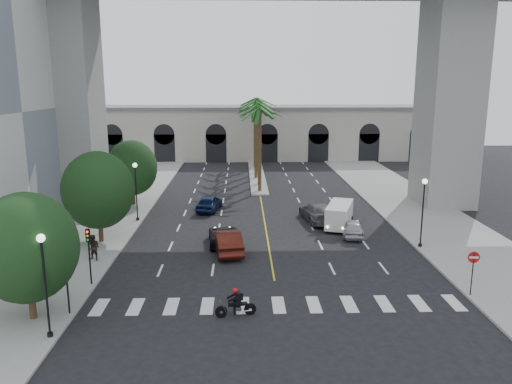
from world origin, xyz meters
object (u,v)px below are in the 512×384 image
Objects in this scene: lamp_post_left_near at (45,277)px; lamp_post_right at (423,207)px; traffic_signal_near at (66,272)px; pedestrian_b at (94,248)px; do_not_enter_sign at (473,264)px; motorcycle_rider at (237,303)px; car_e at (209,203)px; car_a at (352,228)px; cargo_van at (339,215)px; car_c at (224,235)px; car_b at (227,241)px; lamp_post_left_far at (136,187)px; traffic_signal_far at (89,247)px; car_d at (318,212)px.

lamp_post_right is (22.80, 13.00, 0.00)m from lamp_post_left_near.
traffic_signal_near is 8.35m from pedestrian_b.
do_not_enter_sign is (22.62, 4.19, -1.19)m from lamp_post_left_near.
car_e is at bearing 86.92° from motorcycle_rider.
cargo_van is at bearing -67.94° from car_a.
car_e is (6.20, 24.84, -2.44)m from lamp_post_left_near.
car_a reaches higher than car_c.
car_a is 1.46× the size of do_not_enter_sign.
do_not_enter_sign is at bearing 141.01° from car_b.
motorcycle_rider is 18.62m from cargo_van.
lamp_post_left_far reaches higher than car_c.
traffic_signal_far reaches higher than car_b.
car_d is 3.16× the size of pedestrian_b.
traffic_signal_far is (0.10, 6.50, -0.71)m from lamp_post_left_near.
do_not_enter_sign is at bearing 4.28° from traffic_signal_near.
car_a is (9.28, 14.04, -0.03)m from motorcycle_rider.
do_not_enter_sign is (23.54, -6.48, 0.97)m from pedestrian_b.
lamp_post_right reaches higher than car_c.
motorcycle_rider is 13.76m from do_not_enter_sign.
lamp_post_left_near reaches higher than car_d.
cargo_van is (11.53, -6.15, 0.37)m from car_e.
car_b is at bearing -178.18° from lamp_post_right.
cargo_van is (9.44, 6.15, 0.30)m from car_b.
car_b is (8.19, 10.04, -1.66)m from traffic_signal_near.
traffic_signal_near is 24.38m from car_d.
car_d is (16.19, -0.26, -2.38)m from lamp_post_left_far.
car_c is (-14.85, 1.50, -2.55)m from lamp_post_right.
motorcycle_rider is at bearing 13.70° from lamp_post_left_near.
lamp_post_right is at bearing 15.98° from traffic_signal_far.
car_e is (-12.15, 8.59, 0.09)m from car_a.
motorcycle_rider is (8.97, -0.29, -1.79)m from traffic_signal_near.
pedestrian_b is 0.65× the size of do_not_enter_sign.
do_not_enter_sign is (-0.18, -8.81, -1.19)m from lamp_post_right.
traffic_signal_near is at bearing -155.18° from lamp_post_right.
car_a is 20.06m from pedestrian_b.
cargo_van is at bearing 162.52° from car_e.
lamp_post_left_near is 16.73m from car_c.
pedestrian_b is at bearing -138.18° from cargo_van.
car_b is 12.48m from car_e.
lamp_post_right is 2.43× the size of motorcycle_rider.
traffic_signal_near is 1.65× the size of motorcycle_rider.
car_a is (18.35, 16.25, -2.52)m from lamp_post_left_near.
lamp_post_left_near is 1.11× the size of car_c.
pedestrian_b is at bearing 129.42° from motorcycle_rider.
lamp_post_left_near is at bearing 86.58° from car_e.
traffic_signal_near is (-22.70, -10.50, -0.71)m from lamp_post_right.
motorcycle_rider is at bearing 107.83° from car_e.
lamp_post_right is 1.16× the size of car_e.
do_not_enter_sign reaches higher than cargo_van.
cargo_van reaches higher than motorcycle_rider.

